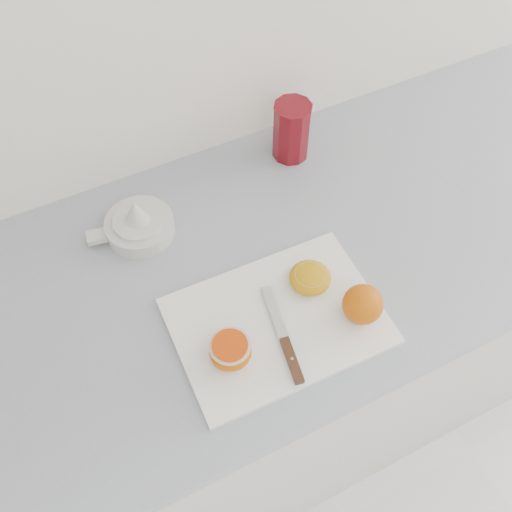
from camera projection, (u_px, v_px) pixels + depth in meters
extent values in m
cube|color=silver|center=(261.00, 361.00, 1.43)|extent=(2.51, 0.60, 0.86)
cube|color=#9CA4AC|center=(262.00, 260.00, 1.07)|extent=(2.57, 0.64, 0.03)
cube|color=white|center=(277.00, 321.00, 0.97)|extent=(0.36, 0.26, 0.01)
sphere|color=#D05310|center=(363.00, 304.00, 0.94)|extent=(0.07, 0.07, 0.07)
ellipsoid|color=#D05310|center=(230.00, 351.00, 0.91)|extent=(0.07, 0.07, 0.04)
cylinder|color=beige|center=(230.00, 346.00, 0.89)|extent=(0.07, 0.07, 0.00)
cylinder|color=#D53200|center=(230.00, 345.00, 0.89)|extent=(0.06, 0.06, 0.00)
ellipsoid|color=#C6870C|center=(310.00, 278.00, 0.99)|extent=(0.07, 0.07, 0.03)
cylinder|color=gold|center=(310.00, 275.00, 0.98)|extent=(0.05, 0.05, 0.00)
cube|color=#402715|center=(292.00, 360.00, 0.91)|extent=(0.03, 0.08, 0.01)
cube|color=#B7B7BC|center=(274.00, 312.00, 0.96)|extent=(0.03, 0.11, 0.00)
cylinder|color=#B7B7BC|center=(292.00, 360.00, 0.91)|extent=(0.00, 0.00, 0.01)
cylinder|color=white|center=(140.00, 227.00, 1.07)|extent=(0.13, 0.13, 0.03)
cylinder|color=white|center=(138.00, 220.00, 1.06)|extent=(0.10, 0.10, 0.01)
cone|color=white|center=(136.00, 211.00, 1.03)|extent=(0.04, 0.04, 0.05)
cube|color=white|center=(98.00, 236.00, 1.06)|extent=(0.05, 0.03, 0.01)
ellipsoid|color=orange|center=(144.00, 220.00, 1.05)|extent=(0.01, 0.01, 0.00)
ellipsoid|color=orange|center=(130.00, 216.00, 1.06)|extent=(0.01, 0.01, 0.00)
ellipsoid|color=orange|center=(138.00, 224.00, 1.04)|extent=(0.01, 0.01, 0.00)
ellipsoid|color=orange|center=(146.00, 214.00, 1.06)|extent=(0.01, 0.01, 0.00)
cylinder|color=maroon|center=(291.00, 131.00, 1.15)|extent=(0.08, 0.08, 0.12)
cylinder|color=#FA6600|center=(290.00, 148.00, 1.19)|extent=(0.06, 0.06, 0.02)
cylinder|color=maroon|center=(293.00, 107.00, 1.10)|extent=(0.08, 0.08, 0.00)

